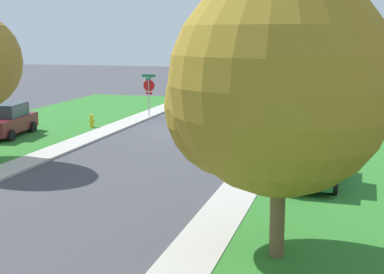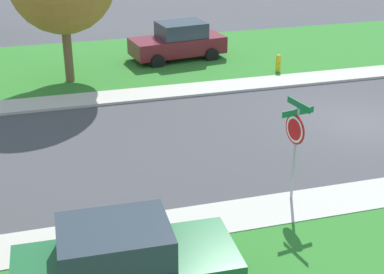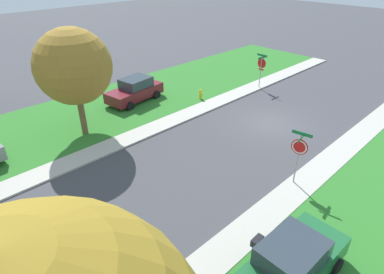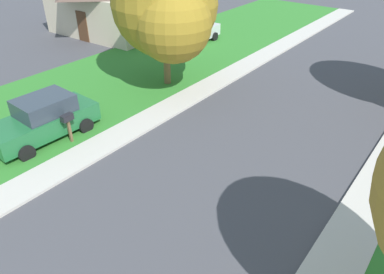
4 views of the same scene
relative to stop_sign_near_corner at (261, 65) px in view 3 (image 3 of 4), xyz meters
name	(u,v)px [view 3 (image 3 of 4)]	position (x,y,z in m)	size (l,w,h in m)	color
ground_plane	(271,123)	(-4.31, 4.78, -1.88)	(120.00, 120.00, 0.00)	#424247
sidewalk_east	(59,167)	(0.39, 16.78, -1.83)	(1.40, 56.00, 0.10)	#B7B2A8
lawn_east	(25,135)	(5.09, 16.78, -1.84)	(8.00, 56.00, 0.08)	#2D7528
stop_sign_near_corner	(261,65)	(0.00, 0.00, 0.00)	(0.92, 0.92, 2.77)	#9E9EA3
stop_sign_far_corner	(299,150)	(-8.63, 9.38, 0.01)	(0.91, 0.91, 2.77)	#9E9EA3
car_green_driveway_right	(292,262)	(-11.30, 14.18, -1.00)	(2.15, 4.36, 1.76)	#1E6033
car_maroon_near_corner	(135,90)	(4.77, 8.85, -1.00)	(2.48, 4.51, 1.76)	maroon
tree_sidewalk_mid	(75,68)	(3.01, 13.87, 2.18)	(4.53, 4.22, 6.30)	brown
fire_hydrant	(201,94)	(1.60, 5.21, -1.44)	(0.38, 0.22, 0.83)	gold
mailbox	(257,245)	(-10.13, 14.52, -0.87)	(0.26, 0.49, 1.31)	brown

